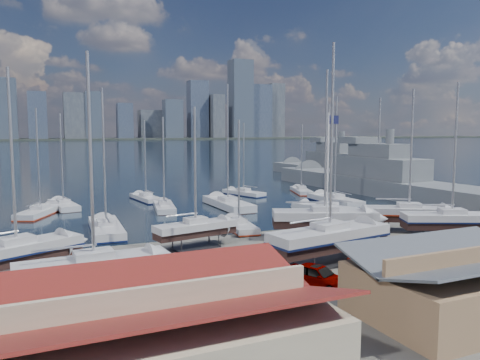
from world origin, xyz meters
name	(u,v)px	position (x,y,z in m)	size (l,w,h in m)	color
ground	(313,252)	(0.00, -10.00, 0.00)	(1400.00, 1400.00, 0.00)	#605E59
water	(68,147)	(0.00, 300.00, -0.15)	(1400.00, 600.00, 0.40)	#1B2C40
far_shore	(52,139)	(0.00, 560.00, 1.10)	(1400.00, 80.00, 2.20)	#2D332D
skyline	(44,107)	(-7.83, 553.76, 39.09)	(639.14, 43.80, 107.69)	#475166
shed_red	(170,329)	(-18.00, -26.00, 2.32)	(14.70, 9.45, 4.51)	#BFB293
shed_grey	(460,280)	(0.00, -26.00, 2.15)	(12.60, 8.40, 4.17)	#8C6B4C
sailboat_cradle_0	(17,252)	(-24.65, -7.34, 2.06)	(9.95, 6.73, 15.76)	#2D2D33
sailboat_cradle_1	(94,268)	(-19.86, -14.22, 2.08)	(10.15, 3.43, 16.14)	#2D2D33
sailboat_cradle_2	(196,228)	(-9.39, -4.10, 1.94)	(8.32, 3.72, 13.35)	#2D2D33
sailboat_cradle_3	(330,238)	(-0.73, -13.54, 2.19)	(11.74, 4.87, 18.23)	#2D2D33
sailboat_cradle_4	(324,218)	(4.17, -5.59, 2.14)	(10.93, 7.05, 17.26)	#2D2D33
sailboat_cradle_5	(452,220)	(15.55, -11.59, 2.07)	(10.11, 6.65, 15.94)	#2D2D33
sailboat_cradle_6	(409,213)	(14.60, -6.64, 2.05)	(9.76, 7.07, 15.65)	#2D2D33
sailboat_moored_1	(40,213)	(-22.57, 20.88, 0.31)	(6.75, 10.09, 14.75)	black
sailboat_moored_2	(64,206)	(-19.42, 25.55, 0.32)	(4.08, 9.71, 14.22)	black
sailboat_moored_3	(106,230)	(-16.21, 6.19, 0.31)	(3.60, 11.13, 16.43)	black
sailboat_moored_4	(164,208)	(-6.53, 18.16, 0.32)	(4.10, 9.35, 13.66)	black
sailboat_moored_5	(146,199)	(-6.91, 27.99, 0.31)	(3.65, 9.21, 13.40)	black
sailboat_moored_6	(239,226)	(-2.06, 2.29, 0.31)	(3.65, 8.91, 12.93)	black
sailboat_moored_7	(228,206)	(2.46, 16.40, 0.33)	(3.48, 12.32, 18.59)	black
sailboat_moored_8	(244,194)	(9.98, 27.38, 0.31)	(5.12, 9.10, 13.12)	black
sailboat_moored_9	(327,210)	(13.43, 7.26, 0.32)	(6.47, 10.53, 15.41)	black
sailboat_moored_10	(335,202)	(19.01, 13.40, 0.31)	(3.62, 11.51, 17.04)	black
sailboat_moored_11	(301,191)	(20.67, 25.87, 0.31)	(4.96, 8.87, 12.78)	black
naval_ship_east	(377,184)	(32.90, 20.04, 1.67)	(9.77, 53.23, 18.77)	slate
naval_ship_west	(335,171)	(42.35, 46.20, 1.66)	(8.91, 45.93, 18.11)	slate
car_a	(318,276)	(-4.97, -18.18, 0.82)	(1.94, 4.81, 1.64)	gray
car_b	(272,305)	(-10.44, -21.56, 0.70)	(1.48, 4.23, 1.39)	gray
car_c	(372,268)	(0.12, -17.91, 0.71)	(2.36, 5.11, 1.42)	gray
flagpole	(328,172)	(1.21, -10.38, 7.41)	(1.12, 0.12, 12.78)	white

